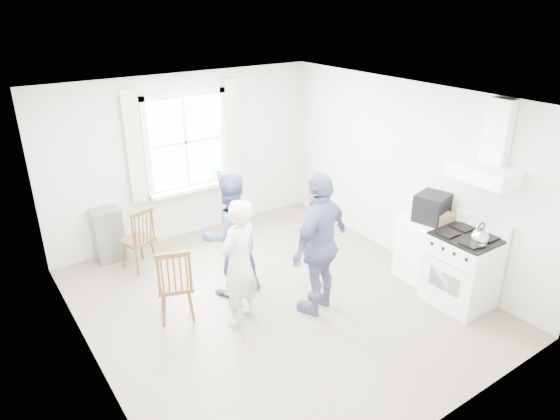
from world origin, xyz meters
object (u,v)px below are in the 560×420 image
at_px(low_cabinet, 422,249).
at_px(person_right, 320,244).
at_px(person_mid, 230,235).
at_px(person_left, 239,263).
at_px(stereo_stack, 432,208).
at_px(windsor_chair_b, 175,278).
at_px(gas_stove, 462,269).
at_px(windsor_chair_a, 141,233).

distance_m(low_cabinet, person_right, 1.70).
xyz_separation_m(person_mid, person_right, (0.69, -0.97, 0.08)).
bearing_deg(person_right, person_left, -38.29).
distance_m(stereo_stack, person_right, 1.68).
distance_m(windsor_chair_b, person_left, 0.78).
distance_m(person_mid, person_right, 1.20).
distance_m(gas_stove, low_cabinet, 0.70).
xyz_separation_m(gas_stove, stereo_stack, (0.09, 0.63, 0.60)).
height_order(windsor_chair_a, person_left, person_left).
bearing_deg(person_mid, low_cabinet, 155.88).
bearing_deg(windsor_chair_b, stereo_stack, -17.88).
bearing_deg(low_cabinet, person_mid, 152.70).
relative_size(windsor_chair_a, person_mid, 0.57).
distance_m(windsor_chair_b, person_mid, 0.93).
relative_size(windsor_chair_a, person_left, 0.59).
bearing_deg(person_left, windsor_chair_a, -95.67).
xyz_separation_m(windsor_chair_a, person_right, (1.44, -2.19, 0.33)).
distance_m(windsor_chair_a, windsor_chair_b, 1.45).
relative_size(gas_stove, windsor_chair_b, 1.14).
height_order(person_left, person_right, person_right).
relative_size(low_cabinet, person_left, 0.57).
relative_size(gas_stove, windsor_chair_a, 1.19).
xyz_separation_m(gas_stove, person_mid, (-2.25, 1.90, 0.34)).
xyz_separation_m(gas_stove, windsor_chair_b, (-3.13, 1.67, 0.12)).
relative_size(gas_stove, person_mid, 0.68).
bearing_deg(windsor_chair_a, person_right, -56.67).
relative_size(stereo_stack, person_right, 0.27).
height_order(windsor_chair_b, person_right, person_right).
distance_m(gas_stove, stereo_stack, 0.88).
xyz_separation_m(windsor_chair_a, person_mid, (0.75, -1.22, 0.25)).
xyz_separation_m(gas_stove, person_right, (-1.56, 0.92, 0.42)).
distance_m(low_cabinet, person_left, 2.65).
relative_size(windsor_chair_a, person_right, 0.52).
bearing_deg(person_left, windsor_chair_b, -54.54).
xyz_separation_m(low_cabinet, person_mid, (-2.32, 1.20, 0.38)).
height_order(stereo_stack, person_mid, person_mid).
relative_size(windsor_chair_b, person_mid, 0.60).
height_order(low_cabinet, person_right, person_right).
bearing_deg(windsor_chair_b, windsor_chair_a, 85.07).
height_order(windsor_chair_b, person_mid, person_mid).
relative_size(windsor_chair_b, person_left, 0.62).
relative_size(stereo_stack, person_mid, 0.29).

